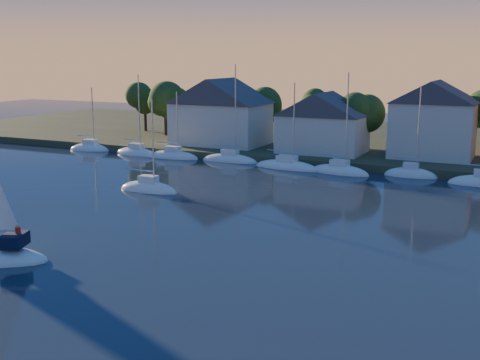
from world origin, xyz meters
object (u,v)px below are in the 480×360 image
Objects in this scene: clubhouse_west at (221,111)px; drifting_sailboat_left at (149,190)px; clubhouse_centre at (323,122)px; clubhouse_east at (434,118)px.

drifting_sailboat_left is at bearing -77.93° from clubhouse_west.
clubhouse_west is at bearing 100.46° from drifting_sailboat_left.
clubhouse_centre is 29.08m from drifting_sailboat_left.
clubhouse_west is 1.28× the size of drifting_sailboat_left.
clubhouse_east is 0.98× the size of drifting_sailboat_left.
clubhouse_east is (14.00, 2.00, 0.87)m from clubhouse_centre.
drifting_sailboat_left is (5.95, -27.82, -5.84)m from clubhouse_west.
clubhouse_west is at bearing -178.09° from clubhouse_east.
clubhouse_east reaches higher than drifting_sailboat_left.
clubhouse_west is 1.30× the size of clubhouse_east.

